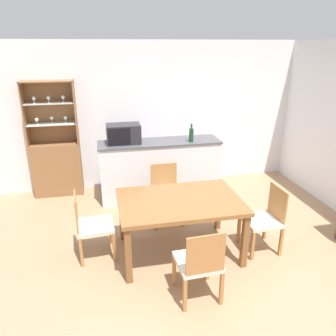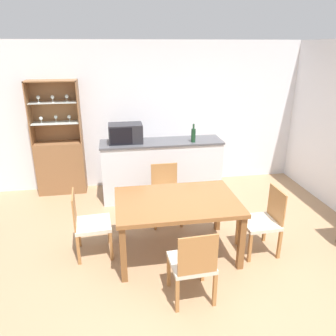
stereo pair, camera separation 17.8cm
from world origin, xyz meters
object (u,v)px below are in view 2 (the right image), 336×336
display_cabinet (61,160)px  dining_chair_head_far (166,194)px  dining_chair_head_near (193,264)px  microwave (126,133)px  wine_bottle (193,135)px  dining_chair_side_left_far (89,224)px  dining_table (177,206)px  dining_chair_side_right_near (263,221)px

display_cabinet → dining_chair_head_far: display_cabinet is taller
dining_chair_head_near → microwave: microwave is taller
wine_bottle → dining_chair_side_left_far: bearing=-139.8°
dining_chair_head_near → microwave: 2.65m
dining_chair_side_left_far → microwave: bearing=156.4°
dining_chair_side_left_far → dining_chair_head_far: bearing=118.6°
display_cabinet → dining_chair_head_far: size_ratio=2.31×
dining_table → dining_chair_side_left_far: dining_chair_side_left_far is taller
dining_chair_head_far → microwave: 1.22m
dining_chair_head_far → microwave: microwave is taller
microwave → wine_bottle: size_ratio=1.80×
dining_chair_head_near → dining_chair_side_left_far: size_ratio=1.00×
dining_chair_side_left_far → dining_chair_side_right_near: bearing=78.0°
dining_chair_head_near → dining_chair_head_far: same height
display_cabinet → microwave: 1.34m
dining_chair_head_far → dining_chair_head_near: bearing=89.8°
dining_chair_side_right_near → display_cabinet: bearing=48.0°
dining_chair_side_left_far → dining_table: bearing=78.1°
dining_table → dining_chair_side_left_far: 1.09m
dining_chair_side_right_near → dining_chair_head_near: bearing=121.0°
dining_chair_side_right_near → wine_bottle: size_ratio=2.84×
microwave → wine_bottle: (1.08, -0.16, -0.03)m
dining_chair_head_far → dining_chair_side_left_far: same height
dining_table → dining_chair_head_far: (-0.00, 0.83, -0.22)m
dining_chair_head_near → dining_table: bearing=87.3°
dining_table → dining_chair_side_left_far: (-1.06, 0.15, -0.22)m
dining_chair_side_left_far → dining_chair_side_right_near: 2.14m
dining_table → wine_bottle: (0.56, 1.51, 0.46)m
display_cabinet → wine_bottle: 2.35m
dining_chair_head_near → dining_chair_head_far: bearing=87.2°
dining_chair_side_left_far → dining_chair_side_right_near: size_ratio=1.00×
dining_chair_side_left_far → wine_bottle: (1.62, 1.37, 0.68)m
dining_table → microwave: bearing=107.2°
dining_chair_head_far → wine_bottle: bearing=-129.4°
dining_table → wine_bottle: size_ratio=4.94×
dining_chair_side_right_near → wine_bottle: 1.86m
dining_table → wine_bottle: bearing=69.7°
dining_chair_head_near → dining_chair_head_far: (-0.00, 1.65, 0.00)m
dining_table → dining_chair_side_right_near: dining_chair_side_right_near is taller
display_cabinet → microwave: display_cabinet is taller
display_cabinet → dining_chair_head_near: 3.40m
dining_table → dining_chair_side_right_near: bearing=-8.0°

